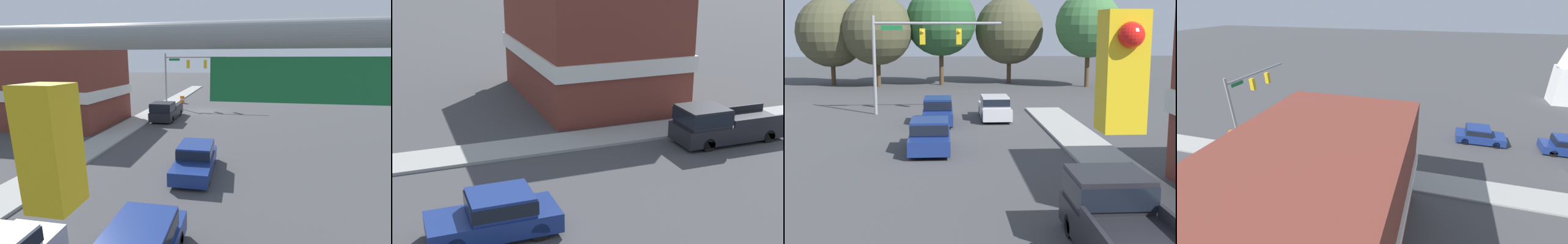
{
  "view_description": "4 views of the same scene",
  "coord_description": "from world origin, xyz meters",
  "views": [
    {
      "loc": [
        -4.13,
        30.39,
        5.88
      ],
      "look_at": [
        -1.11,
        12.59,
        1.63
      ],
      "focal_mm": 24.0,
      "sensor_mm": 36.0,
      "label": 1
    },
    {
      "loc": [
        -18.32,
        20.32,
        9.48
      ],
      "look_at": [
        0.83,
        13.06,
        2.7
      ],
      "focal_mm": 50.0,
      "sensor_mm": 36.0,
      "label": 2
    },
    {
      "loc": [
        -1.21,
        -7.89,
        5.84
      ],
      "look_at": [
        0.11,
        12.14,
        2.3
      ],
      "focal_mm": 50.0,
      "sensor_mm": 36.0,
      "label": 3
    },
    {
      "loc": [
        21.96,
        13.24,
        12.49
      ],
      "look_at": [
        0.91,
        7.62,
        2.22
      ],
      "focal_mm": 24.0,
      "sensor_mm": 36.0,
      "label": 4
    }
  ],
  "objects": [
    {
      "name": "sidewalk_curb",
      "position": [
        5.7,
        0.0,
        0.07
      ],
      "size": [
        2.4,
        60.0,
        0.14
      ],
      "color": "#9E9E99",
      "rests_on": "ground"
    },
    {
      "name": "car_lead",
      "position": [
        -1.93,
        17.39,
        0.8
      ],
      "size": [
        1.89,
        4.42,
        1.55
      ],
      "color": "black",
      "rests_on": "ground"
    },
    {
      "name": "pickup_truck_parked",
      "position": [
        3.23,
        5.2,
        0.94
      ],
      "size": [
        2.14,
        5.59,
        1.91
      ],
      "color": "black",
      "rests_on": "ground"
    },
    {
      "name": "corner_brick_building",
      "position": [
        13.39,
        8.22,
        3.46
      ],
      "size": [
        12.29,
        8.33,
        7.02
      ],
      "color": "brown",
      "rests_on": "ground"
    }
  ]
}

